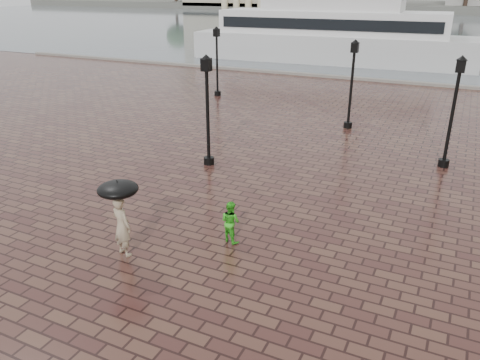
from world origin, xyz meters
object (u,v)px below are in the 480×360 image
(ferry_near, at_px, (331,33))
(street_lamps, at_px, (358,86))
(adult_pedestrian, at_px, (122,226))
(child_pedestrian, at_px, (231,222))

(ferry_near, bearing_deg, street_lamps, -73.84)
(adult_pedestrian, bearing_deg, child_pedestrian, -125.91)
(adult_pedestrian, distance_m, ferry_near, 38.53)
(street_lamps, relative_size, ferry_near, 0.79)
(street_lamps, height_order, ferry_near, ferry_near)
(adult_pedestrian, relative_size, child_pedestrian, 1.39)
(street_lamps, bearing_deg, child_pedestrian, -92.94)
(adult_pedestrian, bearing_deg, ferry_near, -68.45)
(child_pedestrian, relative_size, ferry_near, 0.05)
(adult_pedestrian, relative_size, ferry_near, 0.06)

